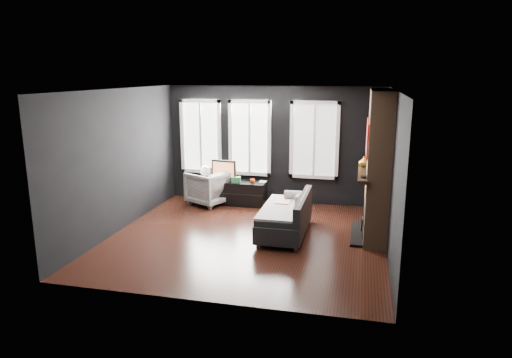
% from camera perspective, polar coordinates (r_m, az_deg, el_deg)
% --- Properties ---
extents(floor, '(5.00, 5.00, 0.00)m').
position_cam_1_polar(floor, '(8.55, -1.12, -7.28)').
color(floor, black).
rests_on(floor, ground).
extents(ceiling, '(5.00, 5.00, 0.00)m').
position_cam_1_polar(ceiling, '(8.02, -1.20, 11.11)').
color(ceiling, white).
rests_on(ceiling, ground).
extents(wall_back, '(5.00, 0.02, 2.70)m').
position_cam_1_polar(wall_back, '(10.58, 2.17, 4.26)').
color(wall_back, black).
rests_on(wall_back, ground).
extents(wall_left, '(0.02, 5.00, 2.70)m').
position_cam_1_polar(wall_left, '(9.11, -16.60, 2.26)').
color(wall_left, black).
rests_on(wall_left, ground).
extents(wall_right, '(0.02, 5.00, 2.70)m').
position_cam_1_polar(wall_right, '(7.95, 16.59, 0.74)').
color(wall_right, black).
rests_on(wall_right, ground).
extents(windows, '(4.00, 0.16, 1.76)m').
position_cam_1_polar(windows, '(10.53, -0.27, 9.86)').
color(windows, white).
rests_on(windows, wall_back).
extents(fireplace, '(0.70, 1.62, 2.70)m').
position_cam_1_polar(fireplace, '(8.53, 15.03, 1.65)').
color(fireplace, '#93724C').
rests_on(fireplace, floor).
extents(sofa, '(0.91, 1.81, 0.78)m').
position_cam_1_polar(sofa, '(8.60, 3.61, -4.45)').
color(sofa, '#242426').
rests_on(sofa, floor).
extents(stripe_pillow, '(0.08, 0.28, 0.28)m').
position_cam_1_polar(stripe_pillow, '(8.80, 5.22, -2.90)').
color(stripe_pillow, gray).
rests_on(stripe_pillow, sofa).
extents(armchair, '(1.07, 1.10, 0.86)m').
position_cam_1_polar(armchair, '(10.60, -5.90, -0.87)').
color(armchair, silver).
rests_on(armchair, floor).
extents(media_console, '(1.58, 0.52, 0.54)m').
position_cam_1_polar(media_console, '(10.62, -2.97, -1.68)').
color(media_console, black).
rests_on(media_console, floor).
extents(monitor, '(0.63, 0.22, 0.55)m').
position_cam_1_polar(monitor, '(10.55, -4.04, 1.25)').
color(monitor, black).
rests_on(monitor, media_console).
extents(desk_fan, '(0.30, 0.30, 0.33)m').
position_cam_1_polar(desk_fan, '(10.72, -6.36, 0.79)').
color(desk_fan, '#A3A3A3').
rests_on(desk_fan, media_console).
extents(mug, '(0.13, 0.11, 0.11)m').
position_cam_1_polar(mug, '(10.39, -0.44, -0.15)').
color(mug, '#DE420E').
rests_on(mug, media_console).
extents(book, '(0.16, 0.02, 0.22)m').
position_cam_1_polar(book, '(10.45, 0.43, 0.23)').
color(book, tan).
rests_on(book, media_console).
extents(storage_box, '(0.24, 0.18, 0.12)m').
position_cam_1_polar(storage_box, '(10.46, -2.54, -0.05)').
color(storage_box, '#297140').
rests_on(storage_box, media_console).
extents(mantel_vase, '(0.21, 0.21, 0.19)m').
position_cam_1_polar(mantel_vase, '(8.97, 13.34, 2.13)').
color(mantel_vase, gold).
rests_on(mantel_vase, fireplace).
extents(mantel_clock, '(0.15, 0.15, 0.04)m').
position_cam_1_polar(mantel_clock, '(8.01, 13.31, 0.27)').
color(mantel_clock, black).
rests_on(mantel_clock, fireplace).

